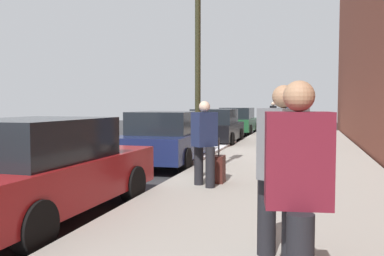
{
  "coord_description": "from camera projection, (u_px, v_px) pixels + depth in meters",
  "views": [
    {
      "loc": [
        -12.13,
        -3.77,
        1.73
      ],
      "look_at": [
        -0.11,
        -0.45,
        1.0
      ],
      "focal_mm": 38.97,
      "sensor_mm": 36.0,
      "label": 1
    }
  ],
  "objects": [
    {
      "name": "parked_car_navy",
      "position": [
        168.0,
        138.0,
        11.79
      ],
      "size": [
        4.59,
        2.03,
        1.51
      ],
      "color": "black",
      "rests_on": "ground"
    },
    {
      "name": "pedestrian_blue_coat",
      "position": [
        292.0,
        123.0,
        14.56
      ],
      "size": [
        0.56,
        0.47,
        1.7
      ],
      "color": "black",
      "rests_on": "sidewalk"
    },
    {
      "name": "sidewalk",
      "position": [
        289.0,
        162.0,
        11.89
      ],
      "size": [
        28.0,
        4.6,
        0.15
      ],
      "primitive_type": "cube",
      "color": "#A39E93",
      "rests_on": "ground"
    },
    {
      "name": "ground_plane",
      "position": [
        179.0,
        160.0,
        12.77
      ],
      "size": [
        56.0,
        56.0,
        0.0
      ],
      "primitive_type": "plane",
      "color": "#333335"
    },
    {
      "name": "parked_car_green",
      "position": [
        238.0,
        121.0,
        23.08
      ],
      "size": [
        4.11,
        1.93,
        1.51
      ],
      "color": "black",
      "rests_on": "ground"
    },
    {
      "name": "pedestrian_grey_coat",
      "position": [
        283.0,
        167.0,
        4.16
      ],
      "size": [
        0.56,
        0.52,
        1.76
      ],
      "color": "black",
      "rests_on": "sidewalk"
    },
    {
      "name": "rolling_suitcase",
      "position": [
        219.0,
        169.0,
        8.32
      ],
      "size": [
        0.34,
        0.22,
        0.9
      ],
      "color": "#471E19",
      "rests_on": "sidewalk"
    },
    {
      "name": "lane_stripe_centre",
      "position": [
        86.0,
        156.0,
        13.62
      ],
      "size": [
        28.0,
        0.14,
        0.01
      ],
      "primitive_type": "cube",
      "color": "gold",
      "rests_on": "ground"
    },
    {
      "name": "pedestrian_black_coat",
      "position": [
        273.0,
        116.0,
        22.92
      ],
      "size": [
        0.52,
        0.54,
        1.69
      ],
      "color": "black",
      "rests_on": "sidewalk"
    },
    {
      "name": "traffic_light_pole",
      "position": [
        198.0,
        31.0,
        8.72
      ],
      "size": [
        0.35,
        0.26,
        4.6
      ],
      "color": "#2D2D19",
      "rests_on": "sidewalk"
    },
    {
      "name": "pedestrian_navy_coat",
      "position": [
        204.0,
        141.0,
        7.93
      ],
      "size": [
        0.52,
        0.49,
        1.63
      ],
      "color": "black",
      "rests_on": "sidewalk"
    },
    {
      "name": "snow_bank_curb",
      "position": [
        213.0,
        151.0,
        14.18
      ],
      "size": [
        6.21,
        0.56,
        0.22
      ],
      "primitive_type": "cube",
      "color": "white",
      "rests_on": "ground"
    },
    {
      "name": "parked_car_red",
      "position": [
        41.0,
        169.0,
        6.16
      ],
      "size": [
        4.3,
        1.97,
        1.51
      ],
      "color": "black",
      "rests_on": "ground"
    },
    {
      "name": "parked_car_black",
      "position": [
        216.0,
        127.0,
        17.34
      ],
      "size": [
        4.15,
        1.95,
        1.51
      ],
      "color": "black",
      "rests_on": "ground"
    },
    {
      "name": "pedestrian_burgundy_coat",
      "position": [
        298.0,
        192.0,
        3.05
      ],
      "size": [
        0.57,
        0.51,
        1.74
      ],
      "color": "black",
      "rests_on": "sidewalk"
    }
  ]
}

